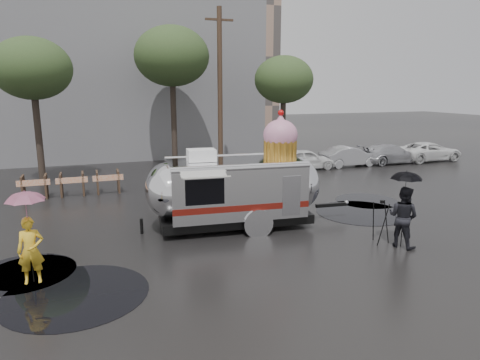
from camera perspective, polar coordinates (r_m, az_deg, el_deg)
name	(u,v)px	position (r m, az deg, el deg)	size (l,w,h in m)	color
ground	(286,264)	(11.77, 6.13, -11.08)	(120.00, 120.00, 0.00)	black
puddles	(227,233)	(14.06, -1.68, -7.05)	(15.23, 8.48, 0.01)	black
grey_building	(93,61)	(33.76, -19.00, 14.72)	(22.00, 12.00, 13.00)	slate
utility_pole	(220,88)	(24.80, -2.69, 12.14)	(1.60, 0.28, 9.00)	#473323
tree_left	(32,69)	(22.82, -26.00, 13.13)	(3.64, 3.64, 6.95)	#382D26
tree_mid	(172,57)	(25.22, -9.08, 15.92)	(4.20, 4.20, 8.03)	#382D26
tree_right	(284,80)	(25.14, 5.85, 13.09)	(3.36, 3.36, 6.42)	#382D26
barricade_row	(72,184)	(20.11, -21.45, -0.47)	(4.30, 0.80, 1.00)	#473323
parked_cars	(374,153)	(27.58, 17.49, 3.46)	(13.20, 1.90, 1.50)	silver
airstream_trailer	(237,186)	(14.36, -0.39, -0.81)	(7.41, 3.01, 4.00)	silver
person_left	(31,250)	(11.52, -26.13, -8.44)	(0.59, 0.39, 1.64)	yellow
umbrella_pink	(26,206)	(11.20, -26.66, -3.12)	(1.11, 1.11, 2.31)	pink
person_right	(403,217)	(13.51, 20.91, -4.61)	(0.88, 0.49, 1.83)	black
umbrella_black	(406,183)	(13.27, 21.24, -0.43)	(1.11, 1.11, 2.31)	black
tripod	(381,218)	(13.64, 18.32, -4.89)	(0.53, 0.56, 1.35)	black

